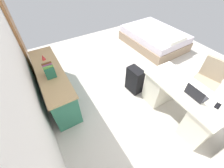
{
  "coord_description": "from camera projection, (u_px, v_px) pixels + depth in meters",
  "views": [
    {
      "loc": [
        -2.06,
        2.02,
        2.53
      ],
      "look_at": [
        -0.39,
        1.03,
        0.6
      ],
      "focal_mm": 23.63,
      "sensor_mm": 36.0,
      "label": 1
    }
  ],
  "objects": [
    {
      "name": "office_chair",
      "position": [
        205.0,
        83.0,
        3.0
      ],
      "size": [
        0.55,
        0.55,
        0.94
      ],
      "color": "black",
      "rests_on": "ground_plane"
    },
    {
      "name": "computer_mouse",
      "position": [
        183.0,
        85.0,
        2.52
      ],
      "size": [
        0.06,
        0.1,
        0.03
      ],
      "primitive_type": "ellipsoid",
      "rotation": [
        0.0,
        0.0,
        -0.01
      ],
      "color": "white",
      "rests_on": "desk"
    },
    {
      "name": "door_wooden",
      "position": [
        17.0,
        34.0,
        3.24
      ],
      "size": [
        0.88,
        0.05,
        2.04
      ],
      "primitive_type": "cube",
      "color": "#936038",
      "rests_on": "ground_plane"
    },
    {
      "name": "credenza",
      "position": [
        54.0,
        84.0,
        3.05
      ],
      "size": [
        1.8,
        0.48,
        0.74
      ],
      "color": "#2D7056",
      "rests_on": "ground_plane"
    },
    {
      "name": "bed",
      "position": [
        154.0,
        38.0,
        4.72
      ],
      "size": [
        1.95,
        1.47,
        0.58
      ],
      "color": "gray",
      "rests_on": "ground_plane"
    },
    {
      "name": "suitcase_black",
      "position": [
        134.0,
        80.0,
        3.24
      ],
      "size": [
        0.38,
        0.25,
        0.6
      ],
      "primitive_type": "cube",
      "rotation": [
        0.0,
        0.0,
        0.09
      ],
      "color": "black",
      "rests_on": "ground_plane"
    },
    {
      "name": "wall_back",
      "position": [
        13.0,
        60.0,
        1.96
      ],
      "size": [
        4.41,
        0.1,
        2.74
      ],
      "primitive_type": "cube",
      "color": "white",
      "rests_on": "ground_plane"
    },
    {
      "name": "ground_plane",
      "position": [
        139.0,
        77.0,
        3.77
      ],
      "size": [
        5.65,
        5.65,
        0.0
      ],
      "primitive_type": "plane",
      "color": "beige"
    },
    {
      "name": "book_row",
      "position": [
        49.0,
        70.0,
        2.62
      ],
      "size": [
        0.24,
        0.17,
        0.24
      ],
      "color": "#225F47",
      "rests_on": "credenza"
    },
    {
      "name": "laptop",
      "position": [
        195.0,
        94.0,
        2.32
      ],
      "size": [
        0.31,
        0.22,
        0.21
      ],
      "color": "#333338",
      "rests_on": "desk"
    },
    {
      "name": "desk",
      "position": [
        180.0,
        102.0,
        2.71
      ],
      "size": [
        1.45,
        0.68,
        0.73
      ],
      "color": "silver",
      "rests_on": "ground_plane"
    },
    {
      "name": "cell_phone_near_laptop",
      "position": [
        218.0,
        106.0,
        2.22
      ],
      "size": [
        0.09,
        0.15,
        0.01
      ],
      "primitive_type": "cube",
      "rotation": [
        0.0,
        0.0,
        0.21
      ],
      "color": "black",
      "rests_on": "desk"
    },
    {
      "name": "figurine_small",
      "position": [
        43.0,
        57.0,
        3.0
      ],
      "size": [
        0.08,
        0.08,
        0.11
      ],
      "primitive_type": "cone",
      "color": "red",
      "rests_on": "credenza"
    }
  ]
}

